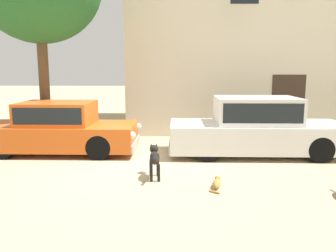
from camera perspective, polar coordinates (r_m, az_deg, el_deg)
The scene contains 6 objects.
ground_plane at distance 8.29m, azimuth -6.40°, elevation -6.35°, with size 80.00×80.00×0.00m, color tan.
parked_sedan_nearest at distance 9.68m, azimuth -17.97°, elevation -0.27°, with size 4.29×1.71×1.40m.
parked_sedan_second at distance 9.27m, azimuth 14.78°, elevation -0.12°, with size 4.76×1.76×1.55m.
apartment_block at distance 15.61m, azimuth 25.05°, elevation 13.65°, with size 15.59×6.06×7.25m.
stray_dog_spotted at distance 7.08m, azimuth -2.30°, elevation -5.31°, with size 0.26×0.98×0.68m.
stray_cat at distance 6.70m, azimuth 8.27°, elevation -9.54°, with size 0.28×0.67×0.17m.
Camera 1 is at (1.13, -7.90, 2.25)m, focal length 35.97 mm.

